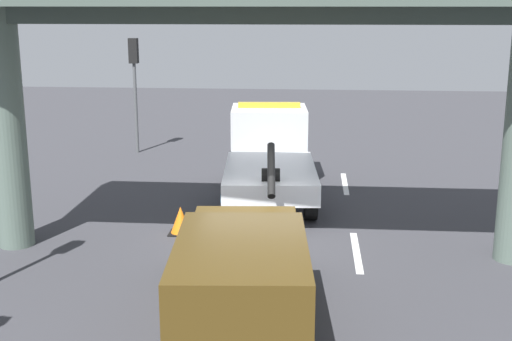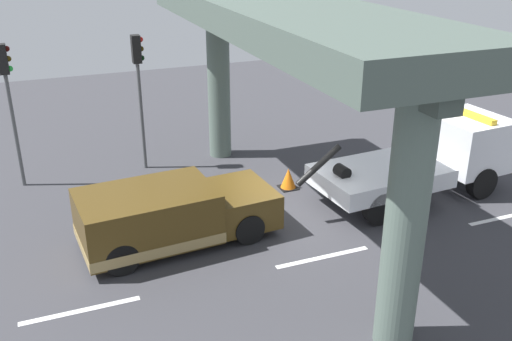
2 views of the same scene
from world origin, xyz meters
The scene contains 11 objects.
ground_plane centered at (0.00, 0.00, -0.05)m, with size 60.00×40.00×0.10m, color #38383D.
lane_stripe_west centered at (-6.00, -2.23, 0.00)m, with size 2.60×0.16×0.01m, color silver.
lane_stripe_mid centered at (0.00, -2.23, 0.00)m, with size 2.60×0.16×0.01m, color silver.
lane_stripe_east centered at (6.00, -2.23, 0.00)m, with size 2.60×0.16×0.01m, color silver.
tow_truck_white centered at (4.94, 0.06, 1.20)m, with size 7.32×2.81×2.46m.
towed_van_green centered at (-3.42, -0.01, 0.78)m, with size 5.34×2.54×1.58m.
overpass_structure centered at (-0.16, 0.00, 5.24)m, with size 3.60×13.14×6.10m.
traffic_light_near centered at (-6.98, 5.35, 3.33)m, with size 0.39×0.32×4.59m.
traffic_light_far centered at (-2.98, 5.35, 3.34)m, with size 0.39×0.32×4.60m.
traffic_light_mid centered at (10.02, 5.35, 3.08)m, with size 0.39×0.32×4.22m.
traffic_cone_orange centered at (0.94, 1.94, 0.32)m, with size 0.57×0.57×0.67m.
Camera 2 is at (-6.24, -13.32, 7.82)m, focal length 40.24 mm.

